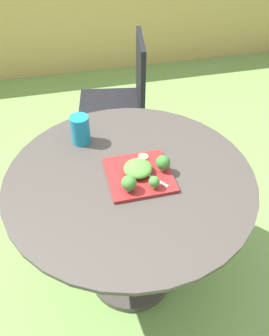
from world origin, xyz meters
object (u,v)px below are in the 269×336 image
(salad_plate, at_px, (139,175))
(fork, at_px, (149,176))
(patio_chair, at_px, (124,94))
(drinking_glass, at_px, (81,131))

(salad_plate, height_order, fork, fork)
(patio_chair, relative_size, fork, 6.66)
(patio_chair, bearing_deg, salad_plate, -98.73)
(fork, bearing_deg, drinking_glass, 126.84)
(salad_plate, relative_size, drinking_glass, 1.96)
(patio_chair, bearing_deg, drinking_glass, -115.17)
(salad_plate, xyz_separation_m, fork, (0.03, -0.02, 0.01))
(patio_chair, relative_size, salad_plate, 3.53)
(salad_plate, bearing_deg, patio_chair, 81.27)
(salad_plate, bearing_deg, fork, -36.69)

